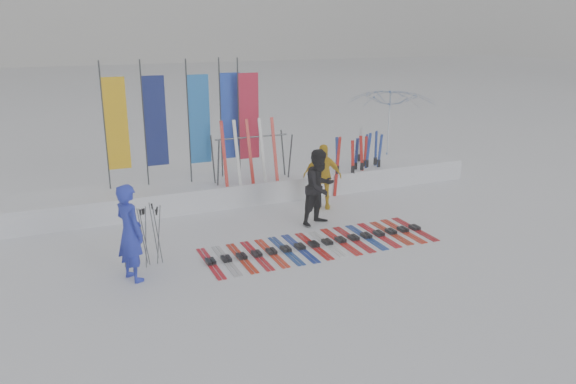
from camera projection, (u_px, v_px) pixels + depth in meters
name	position (u px, v px, depth m)	size (l,w,h in m)	color
ground	(310.00, 261.00, 11.44)	(120.00, 120.00, 0.00)	white
snow_bank	(238.00, 188.00, 15.40)	(14.00, 1.60, 0.60)	white
person_blue	(130.00, 233.00, 10.36)	(0.68, 0.45, 1.87)	#2030BF
person_black	(320.00, 187.00, 13.31)	(0.89, 0.69, 1.84)	black
person_yellow	(322.00, 176.00, 14.51)	(0.99, 0.41, 1.70)	#E5B50E
tent_canopy	(390.00, 127.00, 18.73)	(2.90, 2.95, 2.66)	white
ski_row	(320.00, 244.00, 12.24)	(5.12, 1.69, 0.07)	red
pole_cluster	(142.00, 237.00, 11.05)	(0.78, 0.59, 1.24)	#595B60
feather_flags	(191.00, 120.00, 14.58)	(4.00, 0.28, 3.20)	#383A3F
ski_rack	(252.00, 152.00, 14.84)	(2.04, 0.80, 1.23)	#383A3F
upright_skis	(358.00, 162.00, 16.31)	(1.66, 1.08, 1.69)	red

